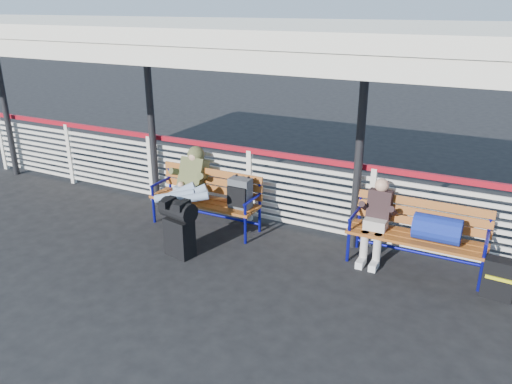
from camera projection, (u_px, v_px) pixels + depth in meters
The scene contains 9 objects.
ground at pixel (184, 271), 6.72m from camera, with size 60.00×60.00×0.00m, color black.
fence at pixel (250, 183), 8.07m from camera, with size 12.08×0.08×1.24m.
canopy at pixel (211, 31), 6.37m from camera, with size 12.60×3.60×3.16m.
luggage_stack at pixel (179, 226), 6.98m from camera, with size 0.55×0.38×0.84m.
bench_left at pixel (217, 193), 7.79m from camera, with size 1.80×0.56×0.93m.
bench_right at pixel (428, 229), 6.56m from camera, with size 1.80×0.56×0.92m.
traveler_man at pixel (186, 190), 7.61m from camera, with size 0.94×1.64×0.77m.
companion_person at pixel (376, 219), 6.84m from camera, with size 0.32×0.66×1.15m.
suitcase_side at pixel (499, 279), 6.03m from camera, with size 0.38×0.24×0.51m.
Camera 1 is at (3.58, -4.81, 3.37)m, focal length 35.00 mm.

